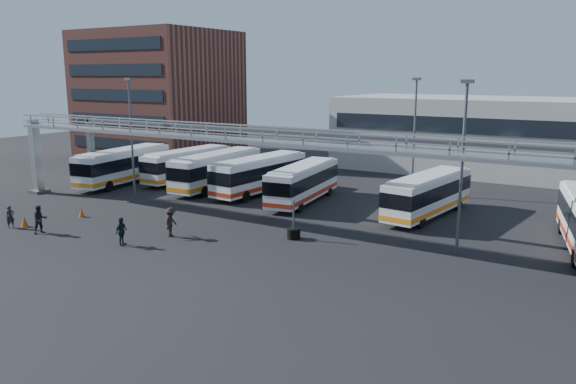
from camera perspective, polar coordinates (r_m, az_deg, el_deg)
The scene contains 20 objects.
ground at distance 34.26m, azimuth -6.38°, elevation -6.04°, with size 140.00×140.00×0.00m, color black.
gantry at distance 37.75m, azimuth -1.11°, elevation 4.28°, with size 51.40×5.15×7.10m.
apartment_building at distance 77.67m, azimuth -13.00°, elevation 9.74°, with size 18.00×15.00×16.00m, color brown.
warehouse at distance 64.54m, azimuth 24.08°, elevation 5.07°, with size 42.00×14.00×8.00m, color #9E9E99.
light_pole_left at distance 49.60m, azimuth -15.63°, elevation 5.93°, with size 0.70×0.35×10.21m.
light_pole_mid at distance 34.02m, azimuth 17.31°, elevation 3.28°, with size 0.70×0.35×10.21m.
light_pole_back at distance 50.56m, azimuth 12.73°, elevation 6.18°, with size 0.70×0.35×10.21m.
bus_0 at distance 56.75m, azimuth -16.34°, elevation 2.68°, with size 4.01×11.55×3.44m.
bus_1 at distance 56.75m, azimuth -10.14°, elevation 2.85°, with size 2.82×10.62×3.20m.
bus_2 at distance 52.49m, azimuth -7.23°, elevation 2.34°, with size 3.00×11.27×3.40m.
bus_3 at distance 50.07m, azimuth -2.87°, elevation 1.91°, with size 3.25×11.11×3.33m.
bus_4 at distance 46.61m, azimuth 1.56°, elevation 1.07°, with size 3.76×10.70×3.18m.
bus_6 at distance 43.18m, azimuth 14.05°, elevation -0.14°, with size 3.71×10.78×3.21m.
pedestrian_a at distance 43.55m, azimuth -26.38°, elevation -2.27°, with size 0.57×0.37×1.56m, color black.
pedestrian_b at distance 41.14m, azimuth -23.89°, elevation -2.57°, with size 0.93×0.73×1.92m, color black.
pedestrian_c at distance 37.64m, azimuth -11.81°, elevation -3.02°, with size 1.27×0.73×1.97m, color black.
pedestrian_d at distance 36.50m, azimuth -16.57°, elevation -3.87°, with size 1.06×0.44×1.81m, color black.
cone_left at distance 43.52m, azimuth -25.20°, elevation -2.71°, with size 0.49×0.49×0.78m, color #D04E0B.
cone_right at distance 44.83m, azimuth -20.24°, elevation -1.96°, with size 0.43×0.43×0.68m, color #D04E0B.
tire_stack at distance 36.55m, azimuth 0.58°, elevation -4.12°, with size 0.88×0.88×2.50m.
Camera 1 is at (20.08, -25.70, 10.50)m, focal length 35.00 mm.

